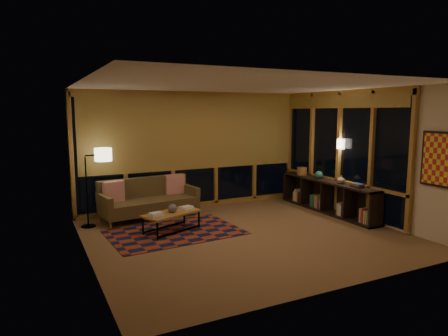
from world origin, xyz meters
name	(u,v)px	position (x,y,z in m)	size (l,w,h in m)	color
floor	(245,235)	(0.00, 0.00, 0.00)	(5.50, 5.00, 0.01)	#8D6242
ceiling	(246,85)	(0.00, 0.00, 2.70)	(5.50, 5.00, 0.01)	white
walls	(246,162)	(0.00, 0.00, 1.35)	(5.51, 5.01, 2.70)	beige
window_wall_back	(195,150)	(0.00, 2.43, 1.35)	(5.30, 0.16, 2.60)	#AA7540
window_wall_right	(338,152)	(2.68, 0.60, 1.35)	(0.16, 3.70, 2.60)	#AA7540
wall_art	(441,160)	(2.71, -1.85, 1.45)	(0.06, 0.74, 0.94)	red
wall_sconce	(341,144)	(2.62, 0.45, 1.55)	(0.12, 0.18, 0.22)	#F1E0C1
sofa	(149,199)	(-1.24, 1.94, 0.41)	(2.01, 0.81, 0.82)	brown
pillow_left	(114,192)	(-1.97, 2.00, 0.63)	(0.43, 0.14, 0.43)	red
pillow_right	(175,184)	(-0.57, 2.24, 0.63)	(0.44, 0.15, 0.44)	red
area_rug	(174,232)	(-1.12, 0.72, 0.01)	(2.40, 1.60, 0.01)	maroon
coffee_table	(172,222)	(-1.14, 0.81, 0.18)	(1.10, 0.51, 0.37)	#AA7540
book_stack_a	(156,214)	(-1.48, 0.66, 0.41)	(0.26, 0.21, 0.08)	silver
book_stack_b	(187,208)	(-0.78, 0.95, 0.39)	(0.22, 0.17, 0.04)	silver
ceramic_pot	(172,208)	(-1.12, 0.81, 0.45)	(0.16, 0.16, 0.16)	#2C2D33
floor_lamp	(87,188)	(-2.51, 1.84, 0.77)	(0.51, 0.34, 1.54)	black
bookshelf	(327,196)	(2.49, 0.67, 0.36)	(0.40, 2.88, 0.72)	black
basket	(302,171)	(2.47, 1.59, 0.81)	(0.24, 0.24, 0.18)	brown
teal_bowl	(319,175)	(2.49, 0.98, 0.81)	(0.17, 0.17, 0.17)	#267165
vase	(341,179)	(2.49, 0.26, 0.81)	(0.17, 0.17, 0.18)	tan
shelf_book_stack	(358,185)	(2.49, -0.22, 0.76)	(0.18, 0.25, 0.07)	silver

